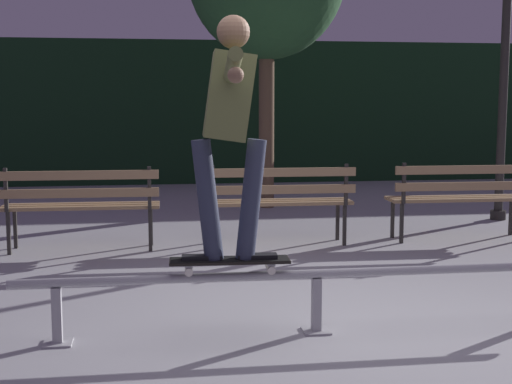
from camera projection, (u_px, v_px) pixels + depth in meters
The scene contains 9 objects.
ground_plane at pixel (312, 326), 4.96m from camera, with size 90.00×90.00×0.00m, color #99999E.
hedge_backdrop at pixel (206, 112), 13.91m from camera, with size 24.00×1.20×2.65m, color black.
grind_rail at pixel (317, 284), 4.79m from camera, with size 3.96×0.18×0.43m.
skateboard at pixel (230, 261), 4.69m from camera, with size 0.79×0.24×0.09m.
skateboarder at pixel (229, 117), 4.57m from camera, with size 0.62×1.41×1.56m.
park_bench_leftmost at pixel (80, 200), 7.35m from camera, with size 1.61×0.45×0.88m.
park_bench_left_center at pixel (278, 196), 7.65m from camera, with size 1.61×0.45×0.88m.
park_bench_right_center at pixel (462, 192), 7.94m from camera, with size 1.61×0.45×0.88m.
lamp_post_right at pixel (506, 26), 9.11m from camera, with size 0.32×0.32×3.90m.
Camera 1 is at (-1.08, -4.70, 1.54)m, focal length 50.62 mm.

